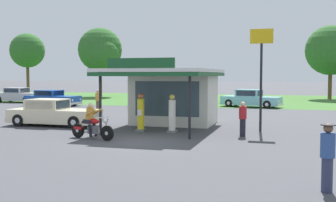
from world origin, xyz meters
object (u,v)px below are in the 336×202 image
Objects in this scene: bystander_admiring_sedan at (328,156)px; motorcycle_with_rider at (92,124)px; parked_car_back_row_far_left at (157,98)px; parked_car_back_row_centre_left at (18,95)px; parked_car_back_row_far_right at (251,99)px; bystander_strolling_foreground at (98,100)px; featured_classic_sedan at (53,114)px; parked_car_back_row_left at (52,98)px; gas_pump_offside at (172,115)px; gas_pump_nearside at (141,114)px; roadside_pole_sign at (261,62)px; bystander_standing_back_lot at (243,118)px.

motorcycle_with_rider is at bearing 147.51° from bystander_admiring_sedan.
parked_car_back_row_far_left reaches higher than parked_car_back_row_centre_left.
parked_car_back_row_far_right is 13.33m from bystander_strolling_foreground.
motorcycle_with_rider is at bearing -41.61° from featured_classic_sedan.
parked_car_back_row_centre_left is (-5.89, 3.11, 0.04)m from parked_car_back_row_left.
gas_pump_offside reaches higher than motorcycle_with_rider.
roadside_pole_sign reaches higher than gas_pump_nearside.
bystander_standing_back_lot is at bearing -4.42° from gas_pump_nearside.
bystander_admiring_sedan reaches higher than featured_classic_sedan.
parked_car_back_row_centre_left is (-23.23, -0.31, 0.00)m from parked_car_back_row_far_right.
parked_car_back_row_far_right is (5.09, 19.96, 0.03)m from motorcycle_with_rider.
featured_classic_sedan is at bearing 144.37° from bystander_admiring_sedan.
motorcycle_with_rider is 12.94m from bystander_strolling_foreground.
parked_car_back_row_centre_left is 2.98× the size of bystander_strolling_foreground.
gas_pump_offside is at bearing 173.52° from bystander_standing_back_lot.
bystander_admiring_sedan is at bearing -78.06° from roadside_pole_sign.
parked_car_back_row_left is 1.04× the size of parked_car_back_row_centre_left.
parked_car_back_row_centre_left is at bearing 132.70° from motorcycle_with_rider.
bystander_standing_back_lot is (6.19, 2.60, 0.17)m from motorcycle_with_rider.
bystander_strolling_foreground reaches higher than parked_car_back_row_far_left.
bystander_admiring_sedan is (3.93, -25.71, 0.19)m from parked_car_back_row_far_right.
roadside_pole_sign is (1.77, -15.51, 2.71)m from parked_car_back_row_far_right.
gas_pump_nearside is at bearing -165.57° from roadside_pole_sign.
featured_classic_sedan is 16.24m from bystander_admiring_sedan.
gas_pump_offside is at bearing -0.00° from gas_pump_nearside.
parked_car_back_row_centre_left is 3.20× the size of bystander_standing_back_lot.
gas_pump_nearside is 11.74m from bystander_admiring_sedan.
gas_pump_nearside is at bearing -45.28° from parked_car_back_row_left.
motorcycle_with_rider reaches higher than parked_car_back_row_far_right.
roadside_pole_sign is (19.11, -12.09, 2.74)m from parked_car_back_row_left.
bystander_admiring_sedan reaches higher than parked_car_back_row_far_left.
parked_car_back_row_far_left is 15.33m from parked_car_back_row_centre_left.
featured_classic_sedan is at bearing 172.27° from gas_pump_nearside.
bystander_standing_back_lot is (5.02, -0.39, -0.03)m from gas_pump_nearside.
parked_car_back_row_far_right is (7.95, 1.61, -0.03)m from parked_car_back_row_far_left.
featured_classic_sedan is 21.18m from parked_car_back_row_centre_left.
parked_car_back_row_left is (-9.38, -1.81, -0.06)m from parked_car_back_row_far_left.
gas_pump_offside is at bearing 47.12° from motorcycle_with_rider.
gas_pump_offside is 16.37m from parked_car_back_row_far_left.
gas_pump_offside is 26.74m from parked_car_back_row_centre_left.
parked_car_back_row_far_left is at bearing 10.93° from parked_car_back_row_left.
bystander_standing_back_lot is (18.43, -13.94, 0.17)m from parked_car_back_row_left.
parked_car_back_row_far_right reaches higher than parked_car_back_row_left.
gas_pump_nearside is 19.07m from parked_car_back_row_left.
gas_pump_nearside is at bearing -75.28° from parked_car_back_row_far_left.
gas_pump_offside is 0.34× the size of parked_car_back_row_far_right.
gas_pump_offside is at bearing -97.75° from parked_car_back_row_far_right.
bystander_strolling_foreground is at bearing 126.93° from gas_pump_nearside.
parked_car_back_row_left is (-8.06, 12.82, -0.01)m from featured_classic_sedan.
parked_car_back_row_left is at bearing -169.07° from parked_car_back_row_far_left.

